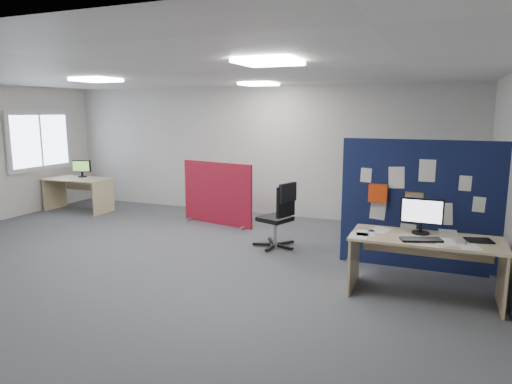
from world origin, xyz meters
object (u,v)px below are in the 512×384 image
(monitor_second, at_px, (82,168))
(navy_divider, at_px, (420,206))
(monitor_main, at_px, (422,214))
(red_divider, at_px, (217,194))
(office_chair, at_px, (280,212))
(second_desk, at_px, (79,186))
(main_desk, at_px, (425,251))

(monitor_second, bearing_deg, navy_divider, -29.25)
(monitor_main, xyz_separation_m, red_divider, (-3.81, 2.14, -0.37))
(monitor_main, bearing_deg, office_chair, 156.16)
(navy_divider, distance_m, monitor_main, 0.86)
(navy_divider, relative_size, red_divider, 1.37)
(second_desk, xyz_separation_m, office_chair, (5.05, -1.03, 0.06))
(navy_divider, bearing_deg, monitor_second, 169.09)
(navy_divider, height_order, main_desk, navy_divider)
(monitor_main, bearing_deg, main_desk, -58.61)
(red_divider, bearing_deg, monitor_main, -17.59)
(monitor_second, xyz_separation_m, office_chair, (5.09, -1.19, -0.34))
(monitor_main, bearing_deg, monitor_second, 165.18)
(navy_divider, bearing_deg, red_divider, 161.28)
(monitor_main, relative_size, office_chair, 0.47)
(red_divider, distance_m, monitor_second, 3.44)
(red_divider, relative_size, second_desk, 1.11)
(main_desk, height_order, monitor_main, monitor_main)
(main_desk, bearing_deg, navy_divider, 96.72)
(main_desk, bearing_deg, monitor_main, 118.96)
(main_desk, relative_size, monitor_main, 3.45)
(navy_divider, xyz_separation_m, monitor_main, (0.05, -0.86, 0.07))
(navy_divider, bearing_deg, main_desk, -83.28)
(navy_divider, height_order, second_desk, navy_divider)
(navy_divider, xyz_separation_m, red_divider, (-3.76, 1.28, -0.30))
(main_desk, xyz_separation_m, second_desk, (-7.26, 2.21, -0.01))
(red_divider, xyz_separation_m, monitor_second, (-3.43, 0.11, 0.34))
(navy_divider, xyz_separation_m, office_chair, (-2.09, 0.20, -0.30))
(second_desk, distance_m, monitor_second, 0.43)
(main_desk, height_order, second_desk, same)
(navy_divider, relative_size, monitor_main, 4.44)
(navy_divider, height_order, monitor_main, navy_divider)
(navy_divider, bearing_deg, office_chair, 174.62)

